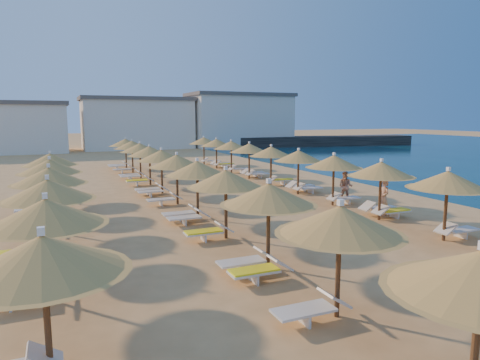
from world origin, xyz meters
name	(u,v)px	position (x,y,z in m)	size (l,w,h in m)	color
ground	(287,220)	(0.00, 0.00, 0.00)	(220.00, 220.00, 0.00)	#E2A763
jetty	(320,141)	(29.12, 40.70, 0.75)	(30.00, 4.00, 1.50)	black
hotel_blocks	(143,123)	(2.30, 45.56, 3.70)	(47.96, 10.17, 8.10)	white
parasol_row_east	(315,159)	(3.79, 3.64, 2.25)	(2.95, 41.47, 2.77)	brown
parasol_row_west	(186,165)	(-3.58, 3.64, 2.25)	(2.95, 41.47, 2.77)	brown
parasol_row_inland	(48,183)	(-9.66, 0.13, 2.25)	(2.95, 20.46, 2.77)	brown
loungers	(232,203)	(-1.45, 2.94, 0.34)	(16.67, 39.14, 0.66)	silver
beachgoer_b	(346,187)	(5.03, 2.46, 0.82)	(0.80, 0.62, 1.64)	tan
beachgoer_a	(384,198)	(4.58, -1.01, 0.84)	(0.62, 0.40, 1.69)	tan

